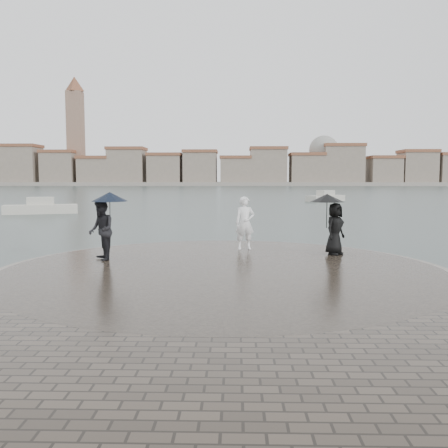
{
  "coord_description": "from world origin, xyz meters",
  "views": [
    {
      "loc": [
        0.37,
        -9.97,
        2.84
      ],
      "look_at": [
        0.0,
        4.8,
        1.45
      ],
      "focal_mm": 40.0,
      "sensor_mm": 36.0,
      "label": 1
    }
  ],
  "objects": [
    {
      "name": "quay_tip",
      "position": [
        0.0,
        3.5,
        0.18
      ],
      "size": [
        11.9,
        11.9,
        0.36
      ],
      "primitive_type": "cylinder",
      "color": "#2D261E",
      "rests_on": "ground"
    },
    {
      "name": "boats",
      "position": [
        -2.0,
        39.01,
        0.38
      ],
      "size": [
        31.34,
        24.99,
        1.5
      ],
      "color": "beige",
      "rests_on": "ground"
    },
    {
      "name": "statue",
      "position": [
        0.66,
        7.09,
        1.27
      ],
      "size": [
        0.71,
        0.52,
        1.82
      ],
      "primitive_type": "imported",
      "rotation": [
        0.0,
        0.0,
        0.13
      ],
      "color": "white",
      "rests_on": "quay_tip"
    },
    {
      "name": "kerb_ring",
      "position": [
        0.0,
        3.5,
        0.16
      ],
      "size": [
        12.5,
        12.5,
        0.32
      ],
      "primitive_type": "cylinder",
      "color": "gray",
      "rests_on": "ground"
    },
    {
      "name": "visitor_left",
      "position": [
        -3.61,
        4.73,
        1.5
      ],
      "size": [
        1.29,
        1.19,
        2.04
      ],
      "color": "black",
      "rests_on": "quay_tip"
    },
    {
      "name": "far_skyline",
      "position": [
        -6.29,
        160.71,
        5.61
      ],
      "size": [
        260.0,
        20.0,
        37.0
      ],
      "color": "gray",
      "rests_on": "ground"
    },
    {
      "name": "ground",
      "position": [
        0.0,
        0.0,
        0.0
      ],
      "size": [
        400.0,
        400.0,
        0.0
      ],
      "primitive_type": "plane",
      "color": "#2B3835",
      "rests_on": "ground"
    },
    {
      "name": "visitor_right",
      "position": [
        3.45,
        6.0,
        1.49
      ],
      "size": [
        1.26,
        1.13,
        1.95
      ],
      "color": "black",
      "rests_on": "quay_tip"
    }
  ]
}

